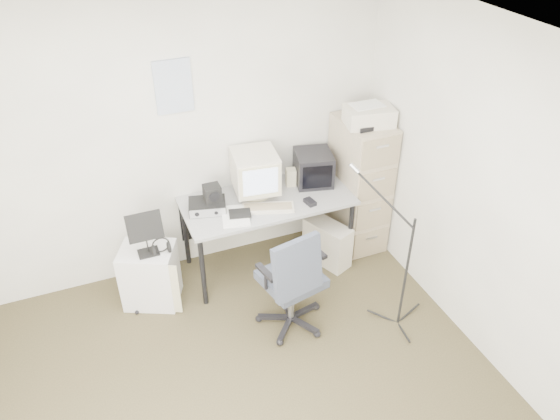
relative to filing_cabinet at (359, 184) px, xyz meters
name	(u,v)px	position (x,y,z in m)	size (l,w,h in m)	color
floor	(259,404)	(-1.58, -1.48, -0.66)	(3.60, 3.60, 0.01)	#3B3321
ceiling	(248,65)	(-1.58, -1.48, 1.85)	(3.60, 3.60, 0.01)	white
wall_back	(182,142)	(-1.58, 0.32, 0.60)	(3.60, 0.02, 2.50)	white
wall_right	(498,207)	(0.22, -1.48, 0.60)	(0.02, 3.60, 2.50)	white
wall_calendar	(173,87)	(-1.60, 0.31, 1.10)	(0.30, 0.02, 0.44)	white
filing_cabinet	(359,184)	(0.00, 0.00, 0.00)	(0.40, 0.60, 1.30)	tan
printer	(369,116)	(0.00, -0.06, 0.73)	(0.41, 0.28, 0.16)	#EDE2C8
desk	(268,232)	(-0.95, -0.03, -0.29)	(1.50, 0.70, 0.73)	#9B9B9B
crt_monitor	(255,175)	(-1.02, 0.08, 0.29)	(0.38, 0.40, 0.42)	#EDE2C8
crt_tv	(313,168)	(-0.44, 0.10, 0.23)	(0.33, 0.34, 0.30)	black
desk_speaker	(291,177)	(-0.66, 0.12, 0.16)	(0.09, 0.09, 0.16)	beige
keyboard	(268,208)	(-1.00, -0.18, 0.09)	(0.44, 0.16, 0.02)	#EDE2C8
mouse	(310,202)	(-0.63, -0.24, 0.10)	(0.07, 0.12, 0.04)	black
radio_receiver	(207,206)	(-1.49, 0.00, 0.12)	(0.31, 0.22, 0.09)	black
radio_speaker	(212,193)	(-1.43, 0.01, 0.24)	(0.14, 0.13, 0.14)	black
papers	(235,216)	(-1.29, -0.18, 0.09)	(0.23, 0.31, 0.02)	white
pc_tower	(327,243)	(-0.42, -0.21, -0.44)	(0.20, 0.46, 0.43)	#EDE2C8
office_chair	(291,277)	(-1.05, -0.82, -0.15)	(0.58, 0.58, 1.00)	#464E5A
side_cart	(150,275)	(-2.06, -0.11, -0.37)	(0.44, 0.36, 0.55)	silver
music_stand	(145,233)	(-2.05, -0.16, 0.11)	(0.28, 0.15, 0.41)	black
headphones	(161,248)	(-1.95, -0.20, -0.05)	(0.16, 0.16, 0.03)	black
mic_stand	(409,258)	(-0.22, -1.17, 0.05)	(0.02, 0.02, 1.39)	black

